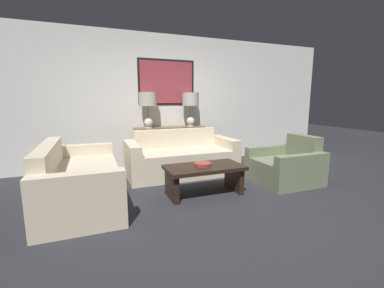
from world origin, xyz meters
The scene contains 10 objects.
ground_plane centered at (0.00, 0.00, 0.00)m, with size 20.00×20.00×0.00m, color #28282D.
back_wall centered at (0.00, 2.32, 1.33)m, with size 7.77×0.12×2.65m.
console_table centered at (0.00, 2.06, 0.40)m, with size 1.42×0.36×0.80m.
table_lamp_left centered at (-0.44, 2.06, 1.29)m, with size 0.34×0.34×0.69m.
table_lamp_right centered at (0.44, 2.06, 1.29)m, with size 0.34×0.34×0.69m.
couch_by_back_wall centered at (0.00, 1.39, 0.29)m, with size 1.94×0.93×0.79m.
couch_by_side centered at (-1.69, 0.62, 0.29)m, with size 0.93×1.94×0.79m.
coffee_table centered at (-0.03, 0.28, 0.31)m, with size 1.11×0.58×0.42m.
decorative_bowl centered at (-0.05, 0.30, 0.44)m, with size 0.24×0.24×0.04m.
armchair_near_back_wall centered at (1.46, 0.30, 0.26)m, with size 0.95×0.90×0.77m.
Camera 1 is at (-1.48, -2.95, 1.35)m, focal length 24.00 mm.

